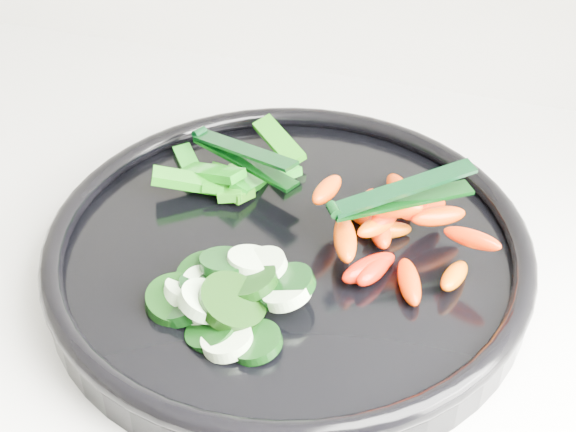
% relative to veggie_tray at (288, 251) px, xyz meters
% --- Properties ---
extents(veggie_tray, '(0.46, 0.46, 0.04)m').
position_rel_veggie_tray_xyz_m(veggie_tray, '(0.00, 0.00, 0.00)').
color(veggie_tray, black).
rests_on(veggie_tray, counter).
extents(cucumber_pile, '(0.13, 0.12, 0.04)m').
position_rel_veggie_tray_xyz_m(cucumber_pile, '(-0.03, -0.07, 0.01)').
color(cucumber_pile, black).
rests_on(cucumber_pile, veggie_tray).
extents(carrot_pile, '(0.15, 0.16, 0.05)m').
position_rel_veggie_tray_xyz_m(carrot_pile, '(0.07, 0.02, 0.02)').
color(carrot_pile, '#EA0E00').
rests_on(carrot_pile, veggie_tray).
extents(pepper_pile, '(0.12, 0.13, 0.04)m').
position_rel_veggie_tray_xyz_m(pepper_pile, '(-0.07, 0.07, 0.01)').
color(pepper_pile, '#0A7110').
rests_on(pepper_pile, veggie_tray).
extents(tong_carrot, '(0.10, 0.08, 0.02)m').
position_rel_veggie_tray_xyz_m(tong_carrot, '(0.08, 0.03, 0.05)').
color(tong_carrot, black).
rests_on(tong_carrot, carrot_pile).
extents(tong_pepper, '(0.11, 0.06, 0.02)m').
position_rel_veggie_tray_xyz_m(tong_pepper, '(-0.06, 0.07, 0.03)').
color(tong_pepper, black).
rests_on(tong_pepper, pepper_pile).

